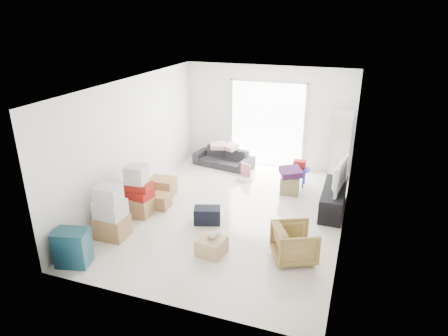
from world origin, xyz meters
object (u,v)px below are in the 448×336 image
object	(u,v)px
sofa	(224,155)
kids_table	(299,168)
ac_tower	(341,146)
television	(335,185)
armchair	(295,241)
storage_bins	(73,248)
ottoman	(290,185)
wood_crate	(212,246)
tv_console	(333,199)

from	to	relation	value
sofa	kids_table	xyz separation A→B (m)	(2.15, -0.60, 0.14)
ac_tower	television	xyz separation A→B (m)	(0.05, -1.80, -0.30)
sofa	television	bearing A→B (deg)	-17.90
television	armchair	bearing A→B (deg)	175.24
storage_bins	ottoman	size ratio (longest dim) A/B	1.51
armchair	wood_crate	distance (m)	1.44
tv_console	sofa	bearing A→B (deg)	151.62
sofa	ottoman	distance (m)	2.32
television	wood_crate	size ratio (longest dim) A/B	2.41
armchair	ottoman	size ratio (longest dim) A/B	1.66
wood_crate	ottoman	bearing A→B (deg)	74.53
ac_tower	ottoman	distance (m)	1.72
kids_table	wood_crate	xyz separation A→B (m)	(-0.93, -3.45, -0.31)
ac_tower	television	bearing A→B (deg)	-88.41
ottoman	kids_table	world-z (taller)	kids_table
sofa	armchair	bearing A→B (deg)	-44.71
ac_tower	wood_crate	distance (m)	4.63
ac_tower	tv_console	size ratio (longest dim) A/B	1.15
sofa	wood_crate	size ratio (longest dim) A/B	3.65
tv_console	kids_table	xyz separation A→B (m)	(-0.91, 1.05, 0.21)
ac_tower	television	world-z (taller)	ac_tower
armchair	storage_bins	xyz separation A→B (m)	(-3.45, -1.37, -0.03)
tv_console	sofa	xyz separation A→B (m)	(-3.06, 1.65, 0.06)
ac_tower	armchair	size ratio (longest dim) A/B	2.50
ac_tower	sofa	xyz separation A→B (m)	(-3.01, -0.15, -0.56)
storage_bins	kids_table	world-z (taller)	kids_table
ac_tower	kids_table	bearing A→B (deg)	-138.92
ac_tower	sofa	bearing A→B (deg)	-177.15
ottoman	kids_table	distance (m)	0.57
tv_console	kids_table	world-z (taller)	kids_table
television	ottoman	xyz separation A→B (m)	(-1.03, 0.55, -0.37)
storage_bins	kids_table	distance (m)	5.42
television	sofa	bearing A→B (deg)	69.10
tv_console	television	size ratio (longest dim) A/B	1.41
ac_tower	kids_table	size ratio (longest dim) A/B	2.71
tv_console	armchair	size ratio (longest dim) A/B	2.18
ac_tower	ottoman	bearing A→B (deg)	-127.90
storage_bins	wood_crate	world-z (taller)	storage_bins
ottoman	kids_table	size ratio (longest dim) A/B	0.65
ac_tower	sofa	world-z (taller)	ac_tower
television	kids_table	bearing A→B (deg)	48.47
armchair	storage_bins	size ratio (longest dim) A/B	1.10
armchair	wood_crate	size ratio (longest dim) A/B	1.56
ac_tower	tv_console	distance (m)	1.91
wood_crate	armchair	bearing A→B (deg)	12.35
sofa	ac_tower	bearing A→B (deg)	13.33
kids_table	television	bearing A→B (deg)	-49.01
storage_bins	ottoman	bearing A→B (deg)	54.40
tv_console	sofa	distance (m)	3.48
television	storage_bins	xyz separation A→B (m)	(-3.90, -3.46, -0.26)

